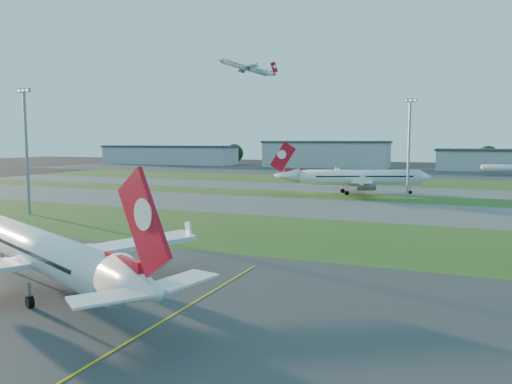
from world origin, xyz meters
The scene contains 21 objects.
ground centered at (0.00, 0.00, 0.00)m, with size 700.00×700.00×0.00m, color black.
apron_near centered at (0.00, 0.00, 0.01)m, with size 300.00×70.00×0.01m, color #333335.
grass_strip_a centered at (0.00, 52.00, 0.01)m, with size 300.00×34.00×0.01m, color #27501A.
taxiway_a centered at (0.00, 85.00, 0.01)m, with size 300.00×32.00×0.01m, color #515154.
grass_strip_b centered at (0.00, 110.00, 0.01)m, with size 300.00×18.00×0.01m, color #27501A.
taxiway_b centered at (0.00, 132.00, 0.01)m, with size 300.00×26.00×0.01m, color #515154.
grass_strip_c centered at (0.00, 165.00, 0.01)m, with size 300.00×40.00×0.01m, color #27501A.
apron_far centered at (0.00, 225.00, 0.01)m, with size 400.00×80.00×0.01m, color #333335.
yellow_line centered at (5.00, 0.00, 0.00)m, with size 0.25×60.00×0.02m, color gold.
airliner_parked centered at (-10.02, 12.01, 4.19)m, with size 35.70×30.41×11.93m.
airliner_taxiing centered at (0.16, 117.83, 4.69)m, with size 40.18×34.18×13.37m.
airliner_departing centered at (-79.78, 220.24, 53.67)m, with size 24.38×21.68×9.61m.
mini_jet_near centered at (47.79, 221.27, 3.28)m, with size 27.13×12.78×9.48m.
light_mast_west centered at (-55.00, 52.00, 14.81)m, with size 3.20×0.70×25.80m.
light_mast_centre centered at (15.00, 108.00, 14.81)m, with size 3.20×0.70×25.80m.
hangar_far_west centered at (-150.00, 255.00, 6.14)m, with size 91.80×23.00×12.20m.
hangar_west centered at (-45.00, 255.00, 7.64)m, with size 71.40×23.00×15.20m.
tree_far_west centered at (-190.00, 268.00, 6.49)m, with size 11.00×11.00×12.00m.
tree_west centered at (-110.00, 270.00, 7.14)m, with size 12.10×12.10×13.20m.
tree_mid_west centered at (-20.00, 266.00, 5.84)m, with size 9.90×9.90×10.80m.
tree_mid_east centered at (40.00, 269.00, 6.81)m, with size 11.55×11.55×12.60m.
Camera 1 is at (27.90, -24.67, 15.22)m, focal length 35.00 mm.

